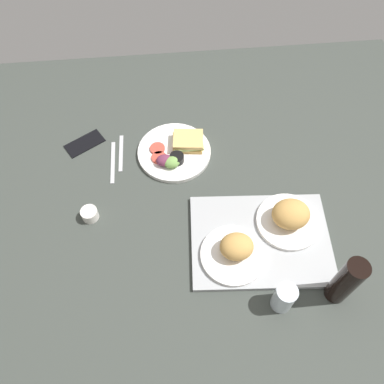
% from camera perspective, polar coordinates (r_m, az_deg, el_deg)
% --- Properties ---
extents(ground_plane, '(1.90, 1.50, 0.03)m').
position_cam_1_polar(ground_plane, '(1.41, 0.69, -0.10)').
color(ground_plane, '#383D38').
extents(serving_tray, '(0.47, 0.36, 0.02)m').
position_cam_1_polar(serving_tray, '(1.32, 9.83, -6.81)').
color(serving_tray, '#9EA0A3').
rests_on(serving_tray, ground_plane).
extents(bread_plate_near, '(0.21, 0.21, 0.10)m').
position_cam_1_polar(bread_plate_near, '(1.32, 13.91, -3.49)').
color(bread_plate_near, white).
rests_on(bread_plate_near, serving_tray).
extents(bread_plate_far, '(0.21, 0.21, 0.09)m').
position_cam_1_polar(bread_plate_far, '(1.25, 6.19, -8.37)').
color(bread_plate_far, white).
rests_on(bread_plate_far, serving_tray).
extents(plate_with_salad, '(0.27, 0.27, 0.05)m').
position_cam_1_polar(plate_with_salad, '(1.48, -2.32, 5.89)').
color(plate_with_salad, white).
rests_on(plate_with_salad, ground_plane).
extents(drinking_glass, '(0.06, 0.06, 0.11)m').
position_cam_1_polar(drinking_glass, '(1.21, 13.09, -14.60)').
color(drinking_glass, silver).
rests_on(drinking_glass, ground_plane).
extents(soda_bottle, '(0.06, 0.06, 0.21)m').
position_cam_1_polar(soda_bottle, '(1.22, 21.28, -11.90)').
color(soda_bottle, black).
rests_on(soda_bottle, ground_plane).
extents(espresso_cup, '(0.06, 0.06, 0.04)m').
position_cam_1_polar(espresso_cup, '(1.37, -14.51, -3.10)').
color(espresso_cup, silver).
rests_on(espresso_cup, ground_plane).
extents(fork, '(0.02, 0.17, 0.01)m').
position_cam_1_polar(fork, '(1.52, -10.20, 5.57)').
color(fork, '#B7B7BC').
rests_on(fork, ground_plane).
extents(knife, '(0.02, 0.19, 0.01)m').
position_cam_1_polar(knife, '(1.50, -11.34, 4.26)').
color(knife, '#B7B7BC').
rests_on(knife, ground_plane).
extents(cell_phone, '(0.16, 0.14, 0.01)m').
position_cam_1_polar(cell_phone, '(1.58, -15.21, 6.82)').
color(cell_phone, black).
rests_on(cell_phone, ground_plane).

